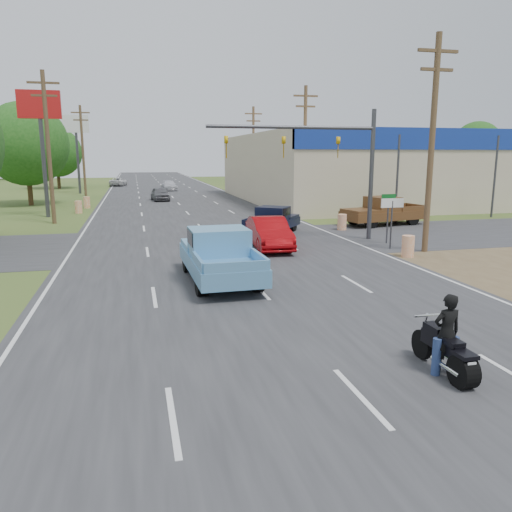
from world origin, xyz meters
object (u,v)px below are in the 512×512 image
object	(u,v)px
red_convertible	(269,233)
brown_pickup	(382,211)
blue_pickup	(219,254)
navy_pickup	(273,220)
distant_car_grey	(160,194)
distant_car_silver	(169,186)
rider	(446,337)
distant_car_white	(118,182)
motorcycle	(447,354)

from	to	relation	value
red_convertible	brown_pickup	xyz separation A→B (m)	(9.52, 6.45, 0.18)
blue_pickup	navy_pickup	world-z (taller)	blue_pickup
distant_car_grey	distant_car_silver	bearing A→B (deg)	77.35
red_convertible	navy_pickup	world-z (taller)	navy_pickup
blue_pickup	brown_pickup	bearing A→B (deg)	41.91
rider	distant_car_silver	world-z (taller)	rider
navy_pickup	distant_car_grey	xyz separation A→B (m)	(-5.39, 23.77, -0.13)
blue_pickup	distant_car_grey	world-z (taller)	blue_pickup
brown_pickup	distant_car_white	xyz separation A→B (m)	(-18.23, 48.30, -0.34)
navy_pickup	motorcycle	bearing A→B (deg)	-57.70
distant_car_grey	rider	bearing A→B (deg)	-90.22
rider	brown_pickup	size ratio (longest dim) A/B	0.28
distant_car_silver	distant_car_white	distance (m)	13.28
motorcycle	distant_car_grey	xyz separation A→B (m)	(-3.74, 43.41, 0.19)
blue_pickup	distant_car_silver	bearing A→B (deg)	86.95
rider	distant_car_silver	size ratio (longest dim) A/B	0.39
brown_pickup	distant_car_white	distance (m)	51.62
distant_car_white	motorcycle	bearing A→B (deg)	106.48
red_convertible	navy_pickup	xyz separation A→B (m)	(1.49, 4.62, 0.04)
red_convertible	blue_pickup	xyz separation A→B (m)	(-3.48, -5.74, 0.22)
distant_car_silver	navy_pickup	bearing A→B (deg)	-89.34
motorcycle	brown_pickup	bearing A→B (deg)	65.63
blue_pickup	distant_car_silver	distance (m)	49.09
rider	brown_pickup	world-z (taller)	brown_pickup
distant_car_white	blue_pickup	bearing A→B (deg)	104.43
motorcycle	blue_pickup	xyz separation A→B (m)	(-3.32, 9.30, 0.50)
distant_car_grey	motorcycle	bearing A→B (deg)	-90.23
navy_pickup	distant_car_white	world-z (taller)	navy_pickup
distant_car_grey	distant_car_silver	world-z (taller)	distant_car_grey
red_convertible	motorcycle	bearing A→B (deg)	-87.48
motorcycle	distant_car_white	world-z (taller)	distant_car_white
motorcycle	rider	world-z (taller)	rider
rider	distant_car_grey	bearing A→B (deg)	-85.19
distant_car_white	rider	bearing A→B (deg)	106.48
brown_pickup	distant_car_silver	size ratio (longest dim) A/B	1.38
distant_car_grey	red_convertible	bearing A→B (deg)	-87.33
motorcycle	blue_pickup	size ratio (longest dim) A/B	0.37
red_convertible	brown_pickup	size ratio (longest dim) A/B	0.79
red_convertible	distant_car_silver	distance (m)	43.37
red_convertible	distant_car_white	size ratio (longest dim) A/B	1.06
rider	distant_car_white	xyz separation A→B (m)	(-8.55, 69.72, -0.22)
navy_pickup	distant_car_silver	distance (m)	38.86
blue_pickup	rider	bearing A→B (deg)	-71.47
navy_pickup	brown_pickup	distance (m)	8.24
brown_pickup	distant_car_grey	distance (m)	25.71
rider	brown_pickup	xyz separation A→B (m)	(9.68, 21.42, 0.11)
motorcycle	navy_pickup	bearing A→B (deg)	85.08
rider	distant_car_grey	world-z (taller)	rider
motorcycle	distant_car_silver	size ratio (longest dim) A/B	0.50
motorcycle	distant_car_grey	world-z (taller)	distant_car_grey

